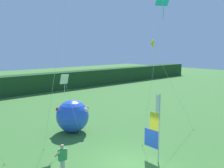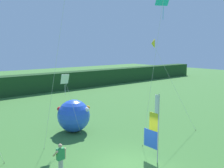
% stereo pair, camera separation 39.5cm
% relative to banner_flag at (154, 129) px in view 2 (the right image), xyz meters
% --- Properties ---
extents(ground_plane, '(120.00, 120.00, 0.00)m').
position_rel_banner_flag_xyz_m(ground_plane, '(-1.50, 0.47, -1.82)').
color(ground_plane, '#3D7533').
extents(banner_flag, '(0.06, 1.03, 3.81)m').
position_rel_banner_flag_xyz_m(banner_flag, '(0.00, 0.00, 0.00)').
color(banner_flag, '#B7B7BC').
rests_on(banner_flag, ground).
extents(person_mid_field, '(0.55, 0.48, 1.72)m').
position_rel_banner_flag_xyz_m(person_mid_field, '(-4.81, 1.60, -0.90)').
color(person_mid_field, '#B7B2A3').
rests_on(person_mid_field, ground).
extents(inflatable_balloon, '(2.42, 2.40, 2.40)m').
position_rel_banner_flag_xyz_m(inflatable_balloon, '(-0.86, 6.95, -0.62)').
color(inflatable_balloon, blue).
rests_on(inflatable_balloon, ground).
extents(kite_white_diamond_0, '(1.75, 0.70, 4.53)m').
position_rel_banner_flag_xyz_m(kite_white_diamond_0, '(-2.28, 5.45, 2.15)').
color(kite_white_diamond_0, brown).
rests_on(kite_white_diamond_0, ground).
extents(kite_cyan_diamond_1, '(0.94, 1.78, 9.37)m').
position_rel_banner_flag_xyz_m(kite_cyan_diamond_1, '(1.02, 0.47, 6.72)').
color(kite_cyan_diamond_1, brown).
rests_on(kite_cyan_diamond_1, ground).
extents(kite_yellow_delta_5, '(3.68, 1.82, 6.78)m').
position_rel_banner_flag_xyz_m(kite_yellow_delta_5, '(2.91, 2.69, 4.60)').
color(kite_yellow_delta_5, brown).
rests_on(kite_yellow_delta_5, ground).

